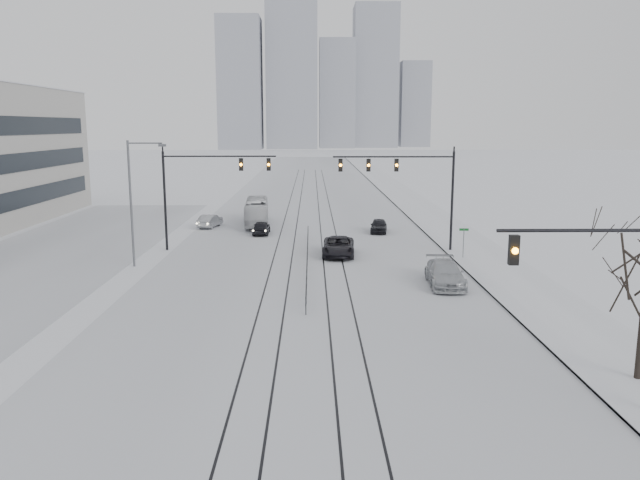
{
  "coord_description": "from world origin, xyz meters",
  "views": [
    {
      "loc": [
        0.31,
        -14.09,
        9.99
      ],
      "look_at": [
        0.82,
        22.9,
        3.2
      ],
      "focal_mm": 35.0,
      "sensor_mm": 36.0,
      "label": 1
    }
  ],
  "objects_px": {
    "sedan_nb_right": "(445,274)",
    "sedan_nb_far": "(379,226)",
    "sedan_sb_inner": "(261,228)",
    "box_truck": "(257,212)",
    "sedan_sb_outer": "(210,221)",
    "sedan_nb_front": "(338,247)",
    "traffic_mast_near": "(624,290)"
  },
  "relations": [
    {
      "from": "sedan_nb_front",
      "to": "sedan_sb_inner",
      "type": "bearing_deg",
      "value": 127.97
    },
    {
      "from": "sedan_nb_right",
      "to": "sedan_nb_far",
      "type": "height_order",
      "value": "sedan_nb_right"
    },
    {
      "from": "box_truck",
      "to": "traffic_mast_near",
      "type": "bearing_deg",
      "value": 106.77
    },
    {
      "from": "sedan_nb_front",
      "to": "sedan_nb_right",
      "type": "bearing_deg",
      "value": -52.41
    },
    {
      "from": "sedan_sb_inner",
      "to": "box_truck",
      "type": "xyz_separation_m",
      "value": [
        -0.91,
        5.68,
        0.69
      ]
    },
    {
      "from": "sedan_nb_far",
      "to": "sedan_nb_front",
      "type": "bearing_deg",
      "value": -103.87
    },
    {
      "from": "sedan_sb_inner",
      "to": "sedan_nb_front",
      "type": "xyz_separation_m",
      "value": [
        6.77,
        -9.83,
        0.1
      ]
    },
    {
      "from": "sedan_nb_front",
      "to": "sedan_nb_right",
      "type": "xyz_separation_m",
      "value": [
        6.35,
        -9.34,
        0.04
      ]
    },
    {
      "from": "sedan_sb_inner",
      "to": "sedan_nb_far",
      "type": "distance_m",
      "value": 11.1
    },
    {
      "from": "sedan_nb_front",
      "to": "traffic_mast_near",
      "type": "bearing_deg",
      "value": -69.65
    },
    {
      "from": "sedan_sb_inner",
      "to": "sedan_nb_far",
      "type": "relative_size",
      "value": 0.98
    },
    {
      "from": "traffic_mast_near",
      "to": "sedan_nb_front",
      "type": "relative_size",
      "value": 1.34
    },
    {
      "from": "sedan_nb_far",
      "to": "box_truck",
      "type": "xyz_separation_m",
      "value": [
        -11.97,
        4.8,
        0.68
      ]
    },
    {
      "from": "box_truck",
      "to": "sedan_sb_inner",
      "type": "bearing_deg",
      "value": 95.37
    },
    {
      "from": "traffic_mast_near",
      "to": "sedan_sb_inner",
      "type": "xyz_separation_m",
      "value": [
        -15.16,
        37.32,
        -3.93
      ]
    },
    {
      "from": "sedan_sb_outer",
      "to": "box_truck",
      "type": "bearing_deg",
      "value": -149.69
    },
    {
      "from": "sedan_nb_right",
      "to": "box_truck",
      "type": "relative_size",
      "value": 0.56
    },
    {
      "from": "traffic_mast_near",
      "to": "box_truck",
      "type": "bearing_deg",
      "value": 110.48
    },
    {
      "from": "sedan_sb_outer",
      "to": "sedan_nb_front",
      "type": "distance_m",
      "value": 18.58
    },
    {
      "from": "sedan_sb_outer",
      "to": "sedan_nb_right",
      "type": "relative_size",
      "value": 0.74
    },
    {
      "from": "sedan_sb_inner",
      "to": "box_truck",
      "type": "bearing_deg",
      "value": -80.14
    },
    {
      "from": "box_truck",
      "to": "sedan_nb_front",
      "type": "bearing_deg",
      "value": 112.63
    },
    {
      "from": "sedan_nb_right",
      "to": "traffic_mast_near",
      "type": "bearing_deg",
      "value": -80.4
    },
    {
      "from": "sedan_nb_front",
      "to": "sedan_nb_far",
      "type": "distance_m",
      "value": 11.54
    },
    {
      "from": "sedan_sb_inner",
      "to": "box_truck",
      "type": "height_order",
      "value": "box_truck"
    },
    {
      "from": "sedan_nb_front",
      "to": "box_truck",
      "type": "bearing_deg",
      "value": 119.74
    },
    {
      "from": "sedan_nb_far",
      "to": "box_truck",
      "type": "distance_m",
      "value": 12.91
    },
    {
      "from": "sedan_nb_far",
      "to": "box_truck",
      "type": "bearing_deg",
      "value": 166.09
    },
    {
      "from": "sedan_sb_inner",
      "to": "sedan_nb_right",
      "type": "bearing_deg",
      "value": 125.18
    },
    {
      "from": "sedan_nb_front",
      "to": "sedan_sb_outer",
      "type": "bearing_deg",
      "value": 134.5
    },
    {
      "from": "traffic_mast_near",
      "to": "sedan_sb_outer",
      "type": "distance_m",
      "value": 46.49
    },
    {
      "from": "sedan_sb_outer",
      "to": "box_truck",
      "type": "xyz_separation_m",
      "value": [
        4.53,
        1.51,
        0.68
      ]
    }
  ]
}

